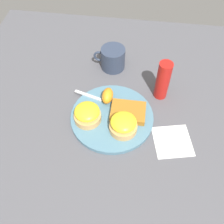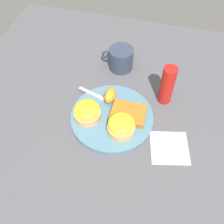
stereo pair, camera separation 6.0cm
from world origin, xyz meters
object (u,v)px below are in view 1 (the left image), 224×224
object	(u,v)px
sandwich_benedict_right	(123,124)
orange_wedge	(108,96)
sandwich_benedict_left	(87,114)
fork	(104,101)
cup	(113,58)
condiment_bottle	(163,80)
hashbrown_patty	(128,112)

from	to	relation	value
sandwich_benedict_right	orange_wedge	world-z (taller)	sandwich_benedict_right
sandwich_benedict_left	fork	bearing A→B (deg)	-117.58
sandwich_benedict_right	orange_wedge	distance (m)	0.13
orange_wedge	cup	distance (m)	0.17
sandwich_benedict_left	sandwich_benedict_right	world-z (taller)	same
sandwich_benedict_left	fork	world-z (taller)	sandwich_benedict_left
sandwich_benedict_left	sandwich_benedict_right	size ratio (longest dim) A/B	1.00
condiment_bottle	fork	bearing A→B (deg)	20.11
cup	condiment_bottle	world-z (taller)	condiment_bottle
orange_wedge	cup	size ratio (longest dim) A/B	0.52
sandwich_benedict_left	hashbrown_patty	size ratio (longest dim) A/B	0.78
orange_wedge	condiment_bottle	bearing A→B (deg)	-161.26
sandwich_benedict_right	fork	world-z (taller)	sandwich_benedict_right
fork	sandwich_benedict_left	bearing A→B (deg)	62.42
sandwich_benedict_left	hashbrown_patty	xyz separation A→B (m)	(-0.12, -0.04, -0.02)
sandwich_benedict_right	cup	world-z (taller)	cup
sandwich_benedict_right	fork	size ratio (longest dim) A/B	0.45
hashbrown_patty	cup	world-z (taller)	cup
orange_wedge	sandwich_benedict_right	bearing A→B (deg)	120.40
sandwich_benedict_right	cup	xyz separation A→B (m)	(0.07, -0.28, 0.00)
condiment_bottle	sandwich_benedict_right	bearing A→B (deg)	56.92
sandwich_benedict_left	condiment_bottle	bearing A→B (deg)	-147.16
sandwich_benedict_left	fork	xyz separation A→B (m)	(-0.04, -0.08, -0.02)
sandwich_benedict_right	hashbrown_patty	world-z (taller)	sandwich_benedict_right
cup	sandwich_benedict_left	bearing A→B (deg)	80.57
fork	condiment_bottle	bearing A→B (deg)	-159.89
sandwich_benedict_left	orange_wedge	size ratio (longest dim) A/B	1.40
orange_wedge	fork	world-z (taller)	orange_wedge
sandwich_benedict_right	fork	bearing A→B (deg)	-53.72
sandwich_benedict_left	cup	bearing A→B (deg)	-99.43
orange_wedge	fork	bearing A→B (deg)	39.84
sandwich_benedict_left	fork	distance (m)	0.09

